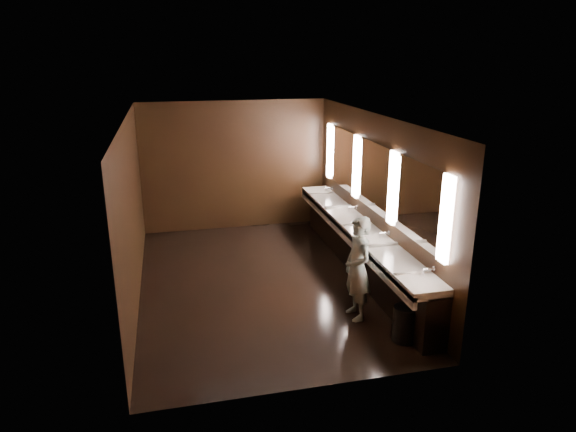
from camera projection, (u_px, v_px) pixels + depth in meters
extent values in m
plane|color=black|center=(260.00, 282.00, 8.80)|extent=(6.00, 6.00, 0.00)
cube|color=#2D2D2B|center=(258.00, 117.00, 7.95)|extent=(4.00, 6.00, 0.02)
cube|color=black|center=(235.00, 166.00, 11.16)|extent=(4.00, 0.02, 2.80)
cube|color=black|center=(308.00, 280.00, 5.60)|extent=(4.00, 0.02, 2.80)
cube|color=black|center=(132.00, 212.00, 7.94)|extent=(0.02, 6.00, 2.80)
cube|color=black|center=(374.00, 196.00, 8.81)|extent=(0.02, 6.00, 2.80)
cube|color=black|center=(361.00, 251.00, 9.08)|extent=(0.36, 5.40, 0.81)
cube|color=silver|center=(357.00, 228.00, 8.92)|extent=(0.55, 5.40, 0.12)
cube|color=silver|center=(344.00, 233.00, 8.89)|extent=(0.06, 5.40, 0.18)
cylinder|color=silver|center=(429.00, 269.00, 6.88)|extent=(0.18, 0.04, 0.04)
cylinder|color=silver|center=(385.00, 233.00, 8.24)|extent=(0.18, 0.04, 0.04)
cylinder|color=silver|center=(353.00, 207.00, 9.60)|extent=(0.18, 0.04, 0.04)
cylinder|color=silver|center=(329.00, 188.00, 10.96)|extent=(0.18, 0.04, 0.04)
cube|color=white|center=(446.00, 219.00, 6.48)|extent=(0.06, 0.22, 1.15)
cube|color=white|center=(418.00, 202.00, 7.22)|extent=(0.03, 1.32, 1.15)
cube|color=white|center=(393.00, 188.00, 7.96)|extent=(0.06, 0.23, 1.15)
cube|color=white|center=(374.00, 177.00, 8.70)|extent=(0.03, 1.32, 1.15)
cube|color=white|center=(356.00, 167.00, 9.44)|extent=(0.06, 0.23, 1.15)
cube|color=white|center=(343.00, 158.00, 10.19)|extent=(0.03, 1.32, 1.15)
cube|color=white|center=(330.00, 151.00, 10.92)|extent=(0.06, 0.22, 1.15)
imported|color=#97D8E1|center=(358.00, 268.00, 7.43)|extent=(0.41, 0.59, 1.56)
cylinder|color=black|center=(405.00, 324.00, 6.96)|extent=(0.39, 0.39, 0.50)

